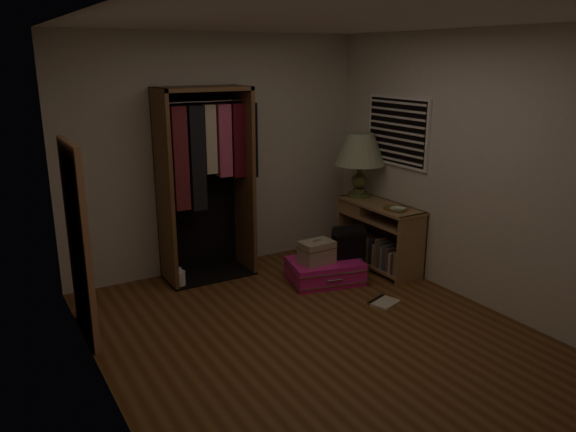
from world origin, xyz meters
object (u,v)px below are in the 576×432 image
at_px(black_bag, 349,240).
at_px(open_wardrobe, 208,167).
at_px(train_case, 317,252).
at_px(pink_suitcase, 325,271).
at_px(table_lamp, 360,151).
at_px(console_bookshelf, 377,233).
at_px(white_jug, 180,279).
at_px(floor_mirror, 79,242).

bearing_deg(black_bag, open_wardrobe, 159.53).
xyz_separation_m(open_wardrobe, train_case, (0.85, -0.83, -0.86)).
height_order(pink_suitcase, table_lamp, table_lamp).
relative_size(train_case, table_lamp, 0.49).
bearing_deg(console_bookshelf, pink_suitcase, -173.26).
relative_size(console_bookshelf, open_wardrobe, 0.55).
xyz_separation_m(console_bookshelf, open_wardrobe, (-1.74, 0.73, 0.83)).
bearing_deg(white_jug, train_case, -27.30).
distance_m(train_case, white_jug, 1.47).
distance_m(train_case, table_lamp, 1.38).
bearing_deg(floor_mirror, black_bag, -1.31).
relative_size(console_bookshelf, floor_mirror, 0.66).
height_order(pink_suitcase, white_jug, pink_suitcase).
relative_size(floor_mirror, train_case, 4.67).
bearing_deg(open_wardrobe, train_case, -44.36).
height_order(console_bookshelf, black_bag, console_bookshelf).
xyz_separation_m(floor_mirror, white_jug, (1.06, 0.60, -0.76)).
xyz_separation_m(floor_mirror, pink_suitcase, (2.46, -0.05, -0.73)).
bearing_deg(pink_suitcase, black_bag, 9.94).
distance_m(floor_mirror, train_case, 2.40).
height_order(table_lamp, white_jug, table_lamp).
xyz_separation_m(open_wardrobe, black_bag, (1.27, -0.83, -0.80)).
distance_m(floor_mirror, table_lamp, 3.30).
relative_size(console_bookshelf, black_bag, 3.11).
height_order(open_wardrobe, pink_suitcase, open_wardrobe).
height_order(open_wardrobe, train_case, open_wardrobe).
bearing_deg(black_bag, train_case, -167.08).
distance_m(console_bookshelf, table_lamp, 0.98).
distance_m(console_bookshelf, open_wardrobe, 2.06).
distance_m(open_wardrobe, floor_mirror, 1.72).
xyz_separation_m(pink_suitcase, white_jug, (-1.40, 0.65, -0.03)).
bearing_deg(white_jug, open_wardrobe, 21.31).
bearing_deg(table_lamp, black_bag, -135.78).
distance_m(console_bookshelf, train_case, 0.90).
relative_size(pink_suitcase, train_case, 2.42).
bearing_deg(train_case, black_bag, -2.13).
distance_m(pink_suitcase, train_case, 0.27).
height_order(open_wardrobe, table_lamp, open_wardrobe).
relative_size(console_bookshelf, train_case, 3.08).
bearing_deg(floor_mirror, white_jug, 29.51).
relative_size(open_wardrobe, train_case, 5.63).
height_order(open_wardrobe, black_bag, open_wardrobe).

